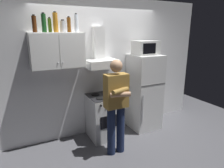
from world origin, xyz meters
name	(u,v)px	position (x,y,z in m)	size (l,w,h in m)	color
ground_plane	(112,141)	(0.00, 0.00, 0.00)	(7.00, 7.00, 0.00)	#4C4C51
back_wall_tiled	(99,68)	(0.00, 0.60, 1.35)	(4.80, 0.10, 2.70)	white
upper_cabinet	(57,51)	(-0.85, 0.37, 1.75)	(0.90, 0.37, 0.60)	white
stove_oven	(104,116)	(-0.05, 0.25, 0.43)	(0.60, 0.62, 0.87)	silver
range_hood	(101,57)	(-0.05, 0.38, 1.60)	(0.60, 0.44, 0.75)	white
refrigerator	(144,92)	(0.90, 0.25, 0.80)	(0.60, 0.62, 1.60)	silver
microwave	(146,48)	(0.90, 0.27, 1.74)	(0.48, 0.37, 0.28)	silver
person_standing	(116,104)	(-0.10, -0.36, 0.90)	(0.38, 0.33, 1.64)	#192342
bottle_canister_steel	(63,26)	(-0.72, 0.41, 2.15)	(0.09, 0.09, 0.21)	#B2B5BA
bottle_wine_green	(44,23)	(-1.03, 0.39, 2.20)	(0.07, 0.07, 0.30)	#19471E
bottle_vodka_clear	(76,23)	(-0.50, 0.37, 2.20)	(0.07, 0.07, 0.31)	silver
bottle_rum_dark	(34,24)	(-1.17, 0.39, 2.18)	(0.07, 0.07, 0.27)	#47230F
bottle_beer_brown	(69,25)	(-0.62, 0.38, 2.17)	(0.06, 0.06, 0.26)	brown
bottle_liquor_amber	(55,22)	(-0.85, 0.35, 2.21)	(0.08, 0.08, 0.32)	#B7721E
bottle_olive_oil	(50,25)	(-0.93, 0.41, 2.16)	(0.06, 0.06, 0.24)	#4C6B19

